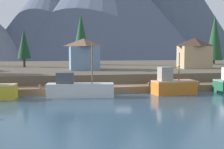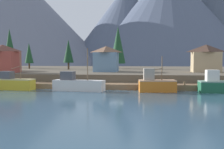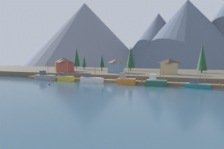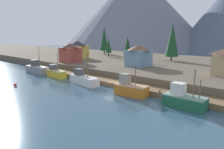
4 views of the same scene
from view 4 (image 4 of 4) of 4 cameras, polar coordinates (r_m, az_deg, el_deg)
ground_plane at (r=60.74m, az=12.38°, el=-0.54°), size 400.00×400.00×1.00m
dock at (r=46.08m, az=1.15°, el=-2.53°), size 80.00×4.00×1.60m
shoreline_bank at (r=71.00m, az=17.29°, el=2.25°), size 400.00×56.00×2.50m
mountain_west_peak at (r=201.01m, az=6.46°, el=17.63°), size 138.48×138.48×71.59m
fishing_boat_grey at (r=66.49m, az=-20.28°, el=1.52°), size 9.20×3.13×8.31m
fishing_boat_yellow at (r=57.71m, az=-15.44°, el=0.50°), size 7.12×3.03×6.91m
fishing_boat_white at (r=48.02m, az=-8.04°, el=-1.29°), size 9.34×3.63×7.52m
fishing_boat_orange at (r=38.76m, az=5.22°, el=-3.91°), size 6.43×3.33×6.09m
fishing_boat_green at (r=34.03m, az=19.42°, el=-6.60°), size 6.44×2.99×6.19m
house_red at (r=69.62m, az=-11.60°, el=6.03°), size 6.72×5.26×6.25m
house_yellow at (r=81.98m, az=-9.54°, el=6.99°), size 7.32×6.05×6.88m
house_blue at (r=59.25m, az=7.48°, el=5.33°), size 5.77×6.67×6.14m
conifer_near_left at (r=74.35m, az=16.51°, el=9.28°), size 4.67×4.67×13.04m
conifer_near_right at (r=86.98m, az=-0.98°, el=8.17°), size 2.63×2.63×7.95m
conifer_mid_left at (r=99.41m, az=-2.21°, el=10.00°), size 4.26×4.26×13.11m
conifer_back_left at (r=74.86m, az=4.38°, el=8.06°), size 2.96×2.96×8.51m
channel_buoy at (r=50.46m, az=-25.49°, el=-2.60°), size 0.70×0.70×0.70m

